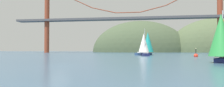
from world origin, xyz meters
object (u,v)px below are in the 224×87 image
object	(u,v)px
channel_buoy	(196,55)
sailboat_green_sail	(221,37)
sailboat_orange_sail	(224,37)
sailboat_white_mainsail	(144,44)
sailboat_teal_sail	(147,43)

from	to	relation	value
channel_buoy	sailboat_green_sail	bearing A→B (deg)	-93.92
sailboat_orange_sail	sailboat_green_sail	size ratio (longest dim) A/B	1.45
sailboat_white_mainsail	sailboat_teal_sail	distance (m)	7.98
sailboat_orange_sail	sailboat_white_mainsail	bearing A→B (deg)	168.44
sailboat_white_mainsail	sailboat_teal_sail	bearing A→B (deg)	81.97
sailboat_white_mainsail	channel_buoy	world-z (taller)	sailboat_white_mainsail
sailboat_green_sail	sailboat_orange_sail	bearing A→B (deg)	71.71
sailboat_orange_sail	sailboat_green_sail	bearing A→B (deg)	-108.29
channel_buoy	sailboat_orange_sail	bearing A→B (deg)	20.96
sailboat_green_sail	sailboat_white_mainsail	bearing A→B (deg)	109.55
sailboat_teal_sail	channel_buoy	size ratio (longest dim) A/B	3.52
sailboat_orange_sail	sailboat_green_sail	xyz separation A→B (m)	(-9.90, -29.96, -1.65)
sailboat_orange_sail	channel_buoy	size ratio (longest dim) A/B	4.44
sailboat_orange_sail	sailboat_green_sail	distance (m)	31.60
sailboat_white_mainsail	channel_buoy	distance (m)	16.36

